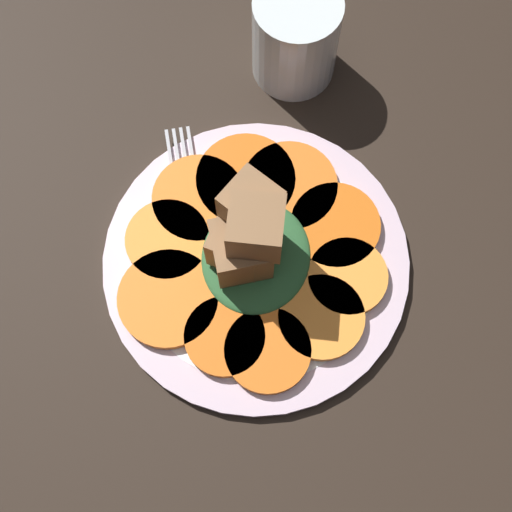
# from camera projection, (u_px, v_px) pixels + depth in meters

# --- Properties ---
(table_slab) EXTENTS (1.20, 1.20, 0.02)m
(table_slab) POSITION_uv_depth(u_px,v_px,m) (256.00, 267.00, 0.64)
(table_slab) COLOR black
(table_slab) RESTS_ON ground
(plate) EXTENTS (0.27, 0.27, 0.01)m
(plate) POSITION_uv_depth(u_px,v_px,m) (256.00, 262.00, 0.63)
(plate) COLOR silver
(plate) RESTS_ON table_slab
(carrot_slice_0) EXTENTS (0.09, 0.09, 0.01)m
(carrot_slice_0) POSITION_uv_depth(u_px,v_px,m) (246.00, 180.00, 0.64)
(carrot_slice_0) COLOR #D66115
(carrot_slice_0) RESTS_ON plate
(carrot_slice_1) EXTENTS (0.08, 0.08, 0.01)m
(carrot_slice_1) POSITION_uv_depth(u_px,v_px,m) (199.00, 199.00, 0.64)
(carrot_slice_1) COLOR orange
(carrot_slice_1) RESTS_ON plate
(carrot_slice_2) EXTENTS (0.07, 0.07, 0.01)m
(carrot_slice_2) POSITION_uv_depth(u_px,v_px,m) (167.00, 241.00, 0.62)
(carrot_slice_2) COLOR orange
(carrot_slice_2) RESTS_ON plate
(carrot_slice_3) EXTENTS (0.09, 0.09, 0.01)m
(carrot_slice_3) POSITION_uv_depth(u_px,v_px,m) (168.00, 299.00, 0.61)
(carrot_slice_3) COLOR orange
(carrot_slice_3) RESTS_ON plate
(carrot_slice_4) EXTENTS (0.07, 0.07, 0.01)m
(carrot_slice_4) POSITION_uv_depth(u_px,v_px,m) (225.00, 337.00, 0.60)
(carrot_slice_4) COLOR orange
(carrot_slice_4) RESTS_ON plate
(carrot_slice_5) EXTENTS (0.07, 0.07, 0.01)m
(carrot_slice_5) POSITION_uv_depth(u_px,v_px,m) (268.00, 350.00, 0.59)
(carrot_slice_5) COLOR orange
(carrot_slice_5) RESTS_ON plate
(carrot_slice_6) EXTENTS (0.07, 0.07, 0.01)m
(carrot_slice_6) POSITION_uv_depth(u_px,v_px,m) (321.00, 317.00, 0.60)
(carrot_slice_6) COLOR orange
(carrot_slice_6) RESTS_ON plate
(carrot_slice_7) EXTENTS (0.07, 0.07, 0.01)m
(carrot_slice_7) POSITION_uv_depth(u_px,v_px,m) (348.00, 272.00, 0.61)
(carrot_slice_7) COLOR orange
(carrot_slice_7) RESTS_ON plate
(carrot_slice_8) EXTENTS (0.08, 0.08, 0.01)m
(carrot_slice_8) POSITION_uv_depth(u_px,v_px,m) (335.00, 226.00, 0.63)
(carrot_slice_8) COLOR #D76215
(carrot_slice_8) RESTS_ON plate
(carrot_slice_9) EXTENTS (0.09, 0.09, 0.01)m
(carrot_slice_9) POSITION_uv_depth(u_px,v_px,m) (290.00, 186.00, 0.64)
(carrot_slice_9) COLOR orange
(carrot_slice_9) RESTS_ON plate
(center_pile) EXTENTS (0.10, 0.09, 0.10)m
(center_pile) POSITION_uv_depth(u_px,v_px,m) (250.00, 241.00, 0.59)
(center_pile) COLOR #2D6033
(center_pile) RESTS_ON plate
(fork) EXTENTS (0.19, 0.09, 0.00)m
(fork) POSITION_uv_depth(u_px,v_px,m) (191.00, 220.00, 0.63)
(fork) COLOR #B2B2B7
(fork) RESTS_ON plate
(water_glass) EXTENTS (0.08, 0.08, 0.09)m
(water_glass) POSITION_uv_depth(u_px,v_px,m) (295.00, 37.00, 0.65)
(water_glass) COLOR silver
(water_glass) RESTS_ON table_slab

